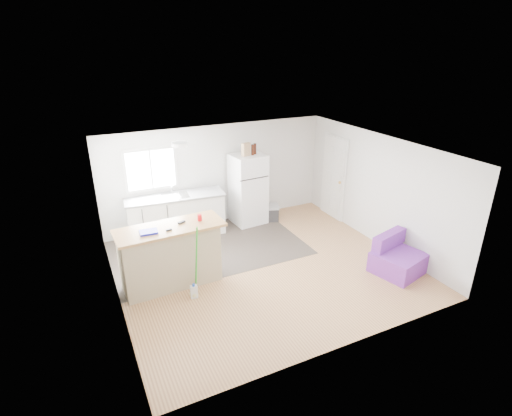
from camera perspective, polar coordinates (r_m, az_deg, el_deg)
The scene contains 19 objects.
room at distance 7.49m, azimuth 1.19°, elevation -0.60°, with size 5.51×5.01×2.41m.
vinyl_zone at distance 8.80m, azimuth -6.82°, elevation -5.66°, with size 4.05×2.50×0.00m, color #352D28.
window at distance 9.14m, azimuth -14.78°, elevation 5.35°, with size 1.18×0.06×0.98m.
interior_door at distance 10.15m, azimuth 11.02°, elevation 4.25°, with size 0.11×0.92×2.10m.
ceiling_fixture at distance 7.79m, azimuth -10.84°, elevation 8.93°, with size 0.30×0.30×0.07m, color white.
kitchen_cabinets at distance 9.28m, azimuth -11.30°, elevation -1.01°, with size 2.25×0.88×1.27m.
peninsula at distance 7.41m, azimuth -12.10°, elevation -6.70°, with size 1.93×0.81×1.17m.
refrigerator at distance 9.66m, azimuth -1.14°, elevation 2.71°, with size 0.81×0.78×1.72m.
cooler at distance 9.98m, azimuth 1.72°, elevation -0.66°, with size 0.61×0.51×0.40m.
purple_seat at distance 8.27m, azimuth 19.44°, elevation -6.88°, with size 1.04×1.01×0.71m.
cleaner_jug at distance 7.21m, azimuth -8.85°, elevation -11.71°, with size 0.14×0.11×0.28m.
mop at distance 7.20m, azimuth -8.78°, elevation -10.71°, with size 0.22×0.38×1.36m.
red_cup at distance 7.27m, azimuth -8.06°, elevation -1.36°, with size 0.08×0.08×0.12m, color red.
blue_tray at distance 7.00m, azimuth -15.10°, elevation -3.32°, with size 0.30×0.22×0.04m, color #1317B9.
tool_a at distance 7.25m, azimuth -10.59°, elevation -2.00°, with size 0.14×0.05×0.03m, color black.
tool_b at distance 7.01m, azimuth -12.34°, elevation -3.08°, with size 0.10×0.04×0.03m, color black.
cardboard_box at distance 9.26m, azimuth -1.44°, elevation 8.36°, with size 0.20×0.10×0.30m, color tan.
bottle_left at distance 9.33m, azimuth -0.48°, elevation 8.32°, with size 0.07×0.07×0.25m, color #37140A.
bottle_right at distance 9.43m, azimuth -0.16°, elevation 8.47°, with size 0.07×0.07×0.25m, color #37140A.
Camera 1 is at (-3.13, -6.12, 4.17)m, focal length 28.00 mm.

